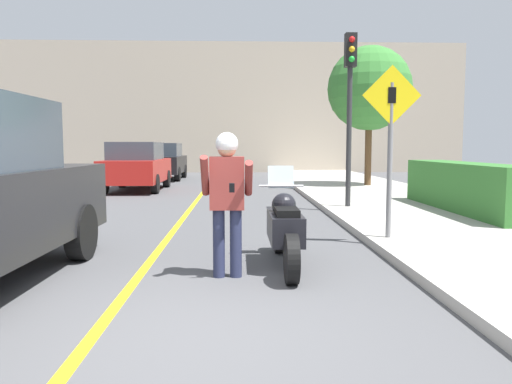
{
  "coord_description": "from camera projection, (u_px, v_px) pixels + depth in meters",
  "views": [
    {
      "loc": [
        0.59,
        -4.07,
        1.54
      ],
      "look_at": [
        0.82,
        2.43,
        0.94
      ],
      "focal_mm": 35.0,
      "sensor_mm": 36.0,
      "label": 1
    }
  ],
  "objects": [
    {
      "name": "ground_plane",
      "position": [
        168.0,
        331.0,
        4.17
      ],
      "size": [
        80.0,
        80.0,
        0.0
      ],
      "primitive_type": "plane",
      "color": "#4C4C4F"
    },
    {
      "name": "sidewalk_curb",
      "position": [
        491.0,
        235.0,
        8.31
      ],
      "size": [
        4.4,
        44.0,
        0.13
      ],
      "color": "#ADA89E",
      "rests_on": "ground"
    },
    {
      "name": "road_center_line",
      "position": [
        180.0,
        222.0,
        10.12
      ],
      "size": [
        0.12,
        36.0,
        0.01
      ],
      "color": "yellow",
      "rests_on": "ground"
    },
    {
      "name": "building_backdrop",
      "position": [
        228.0,
        108.0,
        29.69
      ],
      "size": [
        28.0,
        1.2,
        7.58
      ],
      "color": "#B2A38E",
      "rests_on": "ground"
    },
    {
      "name": "motorcycle",
      "position": [
        285.0,
        229.0,
        6.4
      ],
      "size": [
        0.62,
        2.23,
        1.27
      ],
      "color": "black",
      "rests_on": "ground"
    },
    {
      "name": "person_biker",
      "position": [
        227.0,
        189.0,
        5.8
      ],
      "size": [
        0.59,
        0.47,
        1.7
      ],
      "color": "#282D4C",
      "rests_on": "ground"
    },
    {
      "name": "crossing_sign",
      "position": [
        391.0,
        135.0,
        7.61
      ],
      "size": [
        0.91,
        0.08,
        2.63
      ],
      "color": "slate",
      "rests_on": "sidewalk_curb"
    },
    {
      "name": "traffic_light",
      "position": [
        350.0,
        88.0,
        11.52
      ],
      "size": [
        0.26,
        0.3,
        3.99
      ],
      "color": "#2D2D30",
      "rests_on": "sidewalk_curb"
    },
    {
      "name": "hedge_row",
      "position": [
        466.0,
        187.0,
        10.98
      ],
      "size": [
        0.9,
        4.95,
        1.05
      ],
      "color": "#33702D",
      "rests_on": "sidewalk_curb"
    },
    {
      "name": "street_tree",
      "position": [
        369.0,
        89.0,
        17.86
      ],
      "size": [
        3.0,
        3.0,
        4.98
      ],
      "color": "brown",
      "rests_on": "sidewalk_curb"
    },
    {
      "name": "parked_car_red",
      "position": [
        137.0,
        166.0,
        17.35
      ],
      "size": [
        1.88,
        4.2,
        1.68
      ],
      "color": "black",
      "rests_on": "ground"
    },
    {
      "name": "parked_car_black",
      "position": [
        163.0,
        161.0,
        23.06
      ],
      "size": [
        1.88,
        4.2,
        1.68
      ],
      "color": "black",
      "rests_on": "ground"
    }
  ]
}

